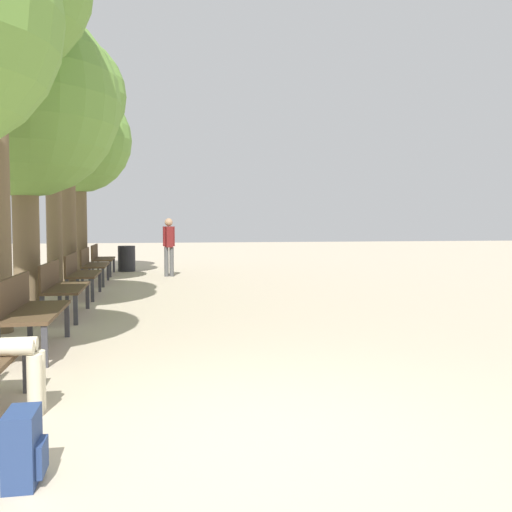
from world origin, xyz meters
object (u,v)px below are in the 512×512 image
bench_row_1 (27,307)px  tree_row_3 (51,94)px  bench_row_4 (92,263)px  tree_row_2 (23,103)px  pedestrian_near (169,243)px  tree_row_4 (65,98)px  tree_row_5 (78,141)px  bench_row_2 (60,284)px  trash_bin (127,259)px  backpack (24,448)px  bench_row_5 (100,257)px  bench_row_3 (79,271)px

bench_row_1 → tree_row_3: (-0.67, 6.26, 3.76)m
bench_row_4 → tree_row_2: (-0.67, -4.11, 2.98)m
tree_row_2 → pedestrian_near: bearing=65.7°
tree_row_3 → tree_row_4: bearing=90.0°
tree_row_4 → pedestrian_near: bearing=16.4°
tree_row_5 → bench_row_2: bearing=-85.5°
bench_row_1 → tree_row_2: tree_row_2 is taller
tree_row_3 → pedestrian_near: tree_row_3 is taller
tree_row_3 → pedestrian_near: size_ratio=3.44×
trash_bin → pedestrian_near: bearing=-57.9°
tree_row_2 → backpack: (1.34, -6.88, -3.29)m
tree_row_5 → tree_row_3: bearing=-90.0°
bench_row_5 → backpack: (0.68, -13.48, -0.31)m
bench_row_1 → bench_row_3: 4.98m
pedestrian_near → bench_row_2: bearing=-106.2°
tree_row_4 → tree_row_5: bearing=90.0°
bench_row_4 → bench_row_5: same height
tree_row_2 → trash_bin: size_ratio=6.54×
bench_row_1 → bench_row_5: (0.00, 9.95, 0.00)m
bench_row_5 → trash_bin: 1.30m
tree_row_4 → trash_bin: 5.22m
bench_row_5 → tree_row_3: (-0.67, -3.69, 3.76)m
bench_row_2 → pedestrian_near: (1.92, 6.60, 0.41)m
trash_bin → bench_row_1: bearing=-93.6°
bench_row_3 → tree_row_2: bearing=-112.3°
bench_row_2 → bench_row_5: size_ratio=1.00×
backpack → tree_row_5: bearing=95.3°
trash_bin → bench_row_4: bearing=-101.0°
bench_row_2 → tree_row_4: tree_row_4 is taller
bench_row_1 → tree_row_2: bearing=101.3°
bench_row_5 → tree_row_5: tree_row_5 is taller
tree_row_4 → trash_bin: bearing=63.4°
tree_row_2 → tree_row_3: tree_row_3 is taller
bench_row_2 → bench_row_1: bearing=-90.0°
bench_row_3 → bench_row_1: bearing=-90.0°
tree_row_5 → pedestrian_near: 4.38m
bench_row_3 → tree_row_2: tree_row_2 is taller
tree_row_3 → pedestrian_near: (2.59, 2.83, -3.35)m
bench_row_4 → tree_row_2: bearing=-99.2°
tree_row_4 → bench_row_4: bearing=-52.3°
tree_row_3 → backpack: tree_row_3 is taller
bench_row_2 → tree_row_4: size_ratio=0.27×
pedestrian_near → tree_row_2: bearing=-114.3°
tree_row_3 → trash_bin: size_ratio=7.10×
bench_row_4 → tree_row_4: 4.27m
tree_row_3 → trash_bin: bearing=74.1°
bench_row_4 → tree_row_3: size_ratio=0.31×
tree_row_2 → backpack: bearing=-78.9°
tree_row_2 → trash_bin: bearing=80.0°
tree_row_5 → bench_row_1: bearing=-86.5°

